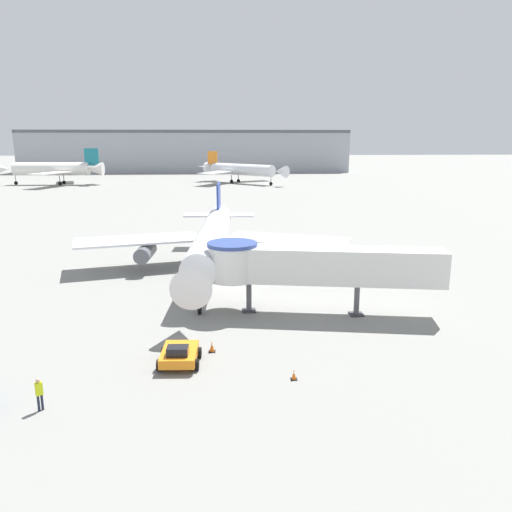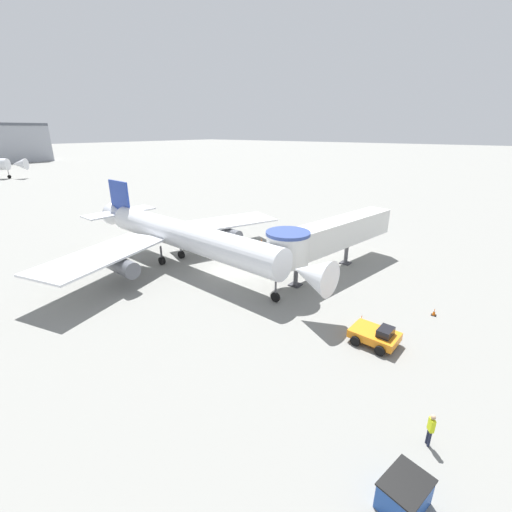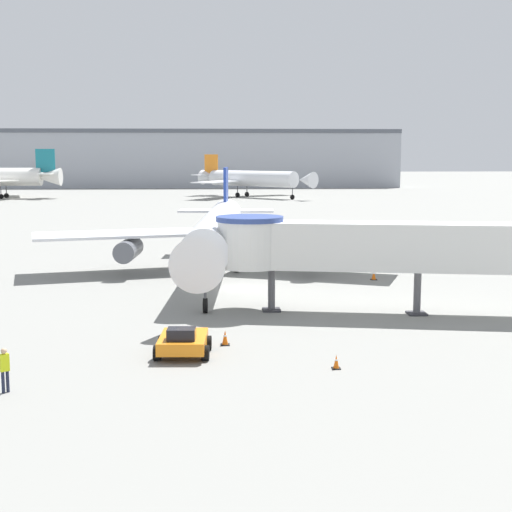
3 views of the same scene
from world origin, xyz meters
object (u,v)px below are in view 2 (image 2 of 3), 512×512
Objects in this scene: jet_bridge at (327,236)px; main_airplane at (182,236)px; pushback_tug_orange at (376,335)px; traffic_cone_starboard_wing at (261,241)px; traffic_cone_near_nose at (361,319)px; service_container_blue at (404,494)px; traffic_cone_apron_front at (434,312)px; ground_crew_marshaller at (431,428)px.

main_airplane is at bearing 130.04° from jet_bridge.
main_airplane is at bearing 88.53° from pushback_tug_orange.
traffic_cone_starboard_wing is 21.86m from traffic_cone_near_nose.
pushback_tug_orange reaches higher than service_container_blue.
service_container_blue reaches higher than traffic_cone_near_nose.
traffic_cone_apron_front is at bearing -106.12° from traffic_cone_starboard_wing.
traffic_cone_near_nose is at bearing 44.55° from pushback_tug_orange.
main_airplane is at bearing 65.93° from service_container_blue.
service_container_blue is at bearing -110.80° from main_airplane.
pushback_tug_orange is 4.14× the size of traffic_cone_starboard_wing.
jet_bridge is 5.64× the size of pushback_tug_orange.
pushback_tug_orange is 1.41× the size of service_container_blue.
traffic_cone_apron_front is at bearing -17.14° from pushback_tug_orange.
jet_bridge is at bearing 43.34° from traffic_cone_near_nose.
main_airplane is 28.80m from ground_crew_marshaller.
service_container_blue is (-10.59, -4.92, 0.00)m from pushback_tug_orange.
main_airplane is 41.74× the size of traffic_cone_starboard_wing.
main_airplane is 1.79× the size of jet_bridge.
jet_bridge is at bearing 45.69° from pushback_tug_orange.
jet_bridge is 23.35× the size of traffic_cone_starboard_wing.
pushback_tug_orange is (-9.55, -8.92, -3.44)m from jet_bridge.
traffic_cone_near_nose is (-11.53, -18.57, -0.03)m from traffic_cone_starboard_wing.
service_container_blue is (-12.20, -27.30, -2.89)m from main_airplane.
jet_bridge is 12.69m from traffic_cone_starboard_wing.
main_airplane is 30.04m from service_container_blue.
main_airplane is 14.22× the size of service_container_blue.
main_airplane is 52.52× the size of traffic_cone_apron_front.
pushback_tug_orange is at bearing -90.83° from main_airplane.
jet_bridge is 13.51m from pushback_tug_orange.
traffic_cone_starboard_wing is at bearing 80.28° from jet_bridge.
traffic_cone_near_nose is at bearing -121.84° from traffic_cone_starboard_wing.
traffic_cone_starboard_wing is (13.54, 20.37, -0.29)m from pushback_tug_orange.
traffic_cone_apron_front is 14.01m from ground_crew_marshaller.
pushback_tug_orange is 4.42× the size of traffic_cone_near_nose.
main_airplane is at bearing 102.08° from traffic_cone_apron_front.
traffic_cone_starboard_wing is at bearing 59.03° from pushback_tug_orange.
ground_crew_marshaller is (-20.37, -25.42, 0.67)m from traffic_cone_starboard_wing.
jet_bridge reaches higher than traffic_cone_apron_front.
traffic_cone_apron_front is at bearing -93.42° from jet_bridge.
traffic_cone_near_nose is at bearing -127.16° from jet_bridge.
pushback_tug_orange is at bearing 160.22° from traffic_cone_apron_front.
pushback_tug_orange is at bearing 179.88° from ground_crew_marshaller.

